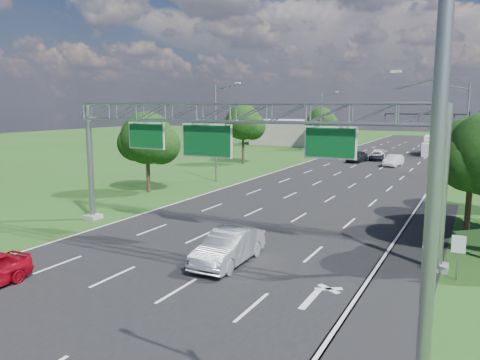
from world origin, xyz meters
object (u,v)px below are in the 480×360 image
Objects in this scene: regulatory_sign at (458,248)px; silver_sedan at (229,247)px; box_truck at (431,146)px; sign_gantry at (234,123)px; traffic_signal at (443,124)px.

regulatory_sign is 0.40× the size of silver_sedan.
silver_sedan is 61.32m from box_truck.
sign_gantry is 1.92× the size of traffic_signal.
traffic_signal is 57.26m from silver_sedan.
sign_gantry is 57.87m from box_truck.
silver_sedan is (-10.35, -2.82, -0.65)m from regulatory_sign.
traffic_signal is at bearing 83.29° from silver_sedan.
box_truck is at bearing 96.54° from regulatory_sign.
traffic_signal reaches higher than box_truck.
regulatory_sign is 0.17× the size of traffic_signal.
traffic_signal is (-4.92, 54.02, 3.66)m from regulatory_sign.
box_truck is (5.37, 57.36, -5.45)m from sign_gantry.
regulatory_sign is (12.07, -1.02, -5.38)m from sign_gantry.
traffic_signal is 1.52× the size of box_truck.
silver_sedan is at bearing -65.87° from sign_gantry.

